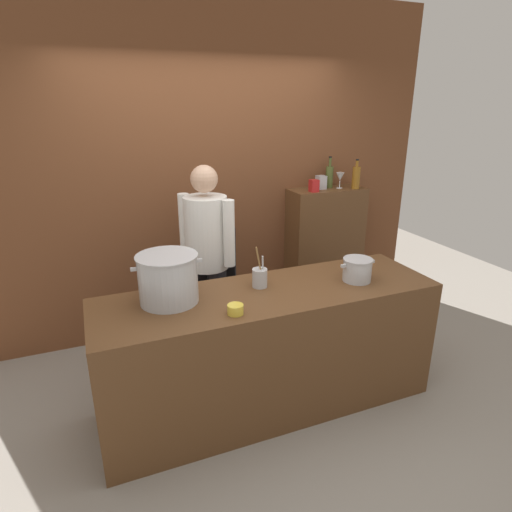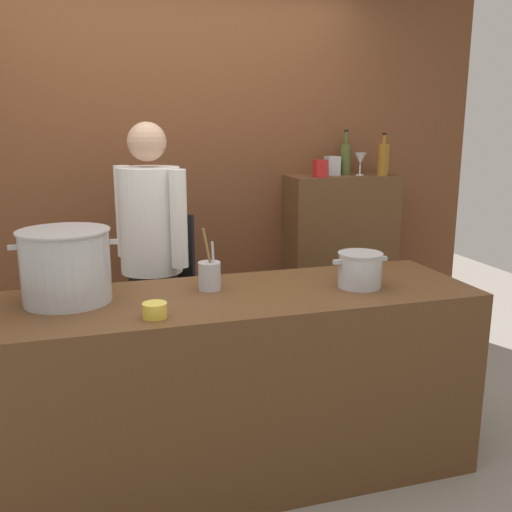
{
  "view_description": "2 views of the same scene",
  "coord_description": "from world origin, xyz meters",
  "px_view_note": "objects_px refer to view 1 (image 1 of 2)",
  "views": [
    {
      "loc": [
        -1.08,
        -2.41,
        2.11
      ],
      "look_at": [
        0.07,
        0.43,
        1.0
      ],
      "focal_mm": 30.14,
      "sensor_mm": 36.0,
      "label": 1
    },
    {
      "loc": [
        -0.56,
        -2.39,
        1.65
      ],
      "look_at": [
        0.29,
        0.43,
        0.96
      ],
      "focal_mm": 39.99,
      "sensor_mm": 36.0,
      "label": 2
    }
  ],
  "objects_px": {
    "butter_jar": "(235,309)",
    "stockpot_small": "(357,270)",
    "stockpot_large": "(168,279)",
    "utensil_crock": "(260,277)",
    "spice_tin_silver": "(321,182)",
    "spice_tin_red": "(314,186)",
    "wine_bottle_olive": "(329,176)",
    "wine_glass_short": "(340,177)",
    "chef": "(207,252)",
    "wine_bottle_amber": "(356,177)"
  },
  "relations": [
    {
      "from": "chef",
      "to": "wine_glass_short",
      "type": "xyz_separation_m",
      "value": [
        1.48,
        0.42,
        0.45
      ]
    },
    {
      "from": "wine_bottle_amber",
      "to": "spice_tin_silver",
      "type": "xyz_separation_m",
      "value": [
        -0.32,
        0.11,
        -0.05
      ]
    },
    {
      "from": "butter_jar",
      "to": "wine_glass_short",
      "type": "bearing_deg",
      "value": 41.24
    },
    {
      "from": "stockpot_small",
      "to": "butter_jar",
      "type": "xyz_separation_m",
      "value": [
        -0.98,
        -0.16,
        -0.05
      ]
    },
    {
      "from": "wine_glass_short",
      "to": "spice_tin_silver",
      "type": "xyz_separation_m",
      "value": [
        -0.19,
        0.04,
        -0.04
      ]
    },
    {
      "from": "spice_tin_silver",
      "to": "spice_tin_red",
      "type": "bearing_deg",
      "value": -143.59
    },
    {
      "from": "butter_jar",
      "to": "chef",
      "type": "bearing_deg",
      "value": 83.8
    },
    {
      "from": "wine_bottle_olive",
      "to": "chef",
      "type": "bearing_deg",
      "value": -160.82
    },
    {
      "from": "chef",
      "to": "stockpot_small",
      "type": "height_order",
      "value": "chef"
    },
    {
      "from": "stockpot_small",
      "to": "spice_tin_red",
      "type": "bearing_deg",
      "value": 76.26
    },
    {
      "from": "wine_glass_short",
      "to": "spice_tin_silver",
      "type": "bearing_deg",
      "value": 169.6
    },
    {
      "from": "wine_bottle_amber",
      "to": "chef",
      "type": "bearing_deg",
      "value": -168.06
    },
    {
      "from": "stockpot_small",
      "to": "wine_bottle_amber",
      "type": "relative_size",
      "value": 0.96
    },
    {
      "from": "butter_jar",
      "to": "stockpot_small",
      "type": "bearing_deg",
      "value": 9.32
    },
    {
      "from": "wine_bottle_amber",
      "to": "wine_glass_short",
      "type": "height_order",
      "value": "wine_bottle_amber"
    },
    {
      "from": "utensil_crock",
      "to": "spice_tin_silver",
      "type": "height_order",
      "value": "spice_tin_silver"
    },
    {
      "from": "chef",
      "to": "spice_tin_silver",
      "type": "bearing_deg",
      "value": -106.78
    },
    {
      "from": "stockpot_large",
      "to": "spice_tin_red",
      "type": "relative_size",
      "value": 3.91
    },
    {
      "from": "stockpot_large",
      "to": "wine_bottle_amber",
      "type": "distance_m",
      "value": 2.3
    },
    {
      "from": "wine_glass_short",
      "to": "spice_tin_silver",
      "type": "height_order",
      "value": "wine_glass_short"
    },
    {
      "from": "stockpot_large",
      "to": "utensil_crock",
      "type": "relative_size",
      "value": 1.53
    },
    {
      "from": "stockpot_large",
      "to": "chef",
      "type": "bearing_deg",
      "value": 55.93
    },
    {
      "from": "butter_jar",
      "to": "spice_tin_red",
      "type": "height_order",
      "value": "spice_tin_red"
    },
    {
      "from": "wine_bottle_olive",
      "to": "spice_tin_silver",
      "type": "bearing_deg",
      "value": -163.12
    },
    {
      "from": "utensil_crock",
      "to": "wine_bottle_amber",
      "type": "distance_m",
      "value": 1.79
    },
    {
      "from": "stockpot_large",
      "to": "spice_tin_red",
      "type": "bearing_deg",
      "value": 32.21
    },
    {
      "from": "wine_bottle_olive",
      "to": "wine_glass_short",
      "type": "height_order",
      "value": "wine_bottle_olive"
    },
    {
      "from": "wine_glass_short",
      "to": "wine_bottle_olive",
      "type": "bearing_deg",
      "value": 139.0
    },
    {
      "from": "wine_bottle_olive",
      "to": "spice_tin_red",
      "type": "height_order",
      "value": "wine_bottle_olive"
    },
    {
      "from": "wine_bottle_amber",
      "to": "wine_glass_short",
      "type": "relative_size",
      "value": 1.85
    },
    {
      "from": "stockpot_large",
      "to": "wine_bottle_olive",
      "type": "distance_m",
      "value": 2.19
    },
    {
      "from": "chef",
      "to": "stockpot_small",
      "type": "distance_m",
      "value": 1.19
    },
    {
      "from": "utensil_crock",
      "to": "spice_tin_silver",
      "type": "relative_size",
      "value": 2.25
    },
    {
      "from": "chef",
      "to": "wine_bottle_olive",
      "type": "xyz_separation_m",
      "value": [
        1.4,
        0.49,
        0.45
      ]
    },
    {
      "from": "butter_jar",
      "to": "wine_bottle_olive",
      "type": "relative_size",
      "value": 0.32
    },
    {
      "from": "stockpot_large",
      "to": "wine_bottle_olive",
      "type": "height_order",
      "value": "wine_bottle_olive"
    },
    {
      "from": "utensil_crock",
      "to": "spice_tin_silver",
      "type": "distance_m",
      "value": 1.61
    },
    {
      "from": "stockpot_large",
      "to": "wine_glass_short",
      "type": "distance_m",
      "value": 2.22
    },
    {
      "from": "stockpot_large",
      "to": "wine_glass_short",
      "type": "relative_size",
      "value": 2.9
    },
    {
      "from": "chef",
      "to": "spice_tin_red",
      "type": "distance_m",
      "value": 1.27
    },
    {
      "from": "utensil_crock",
      "to": "butter_jar",
      "type": "distance_m",
      "value": 0.43
    },
    {
      "from": "wine_bottle_amber",
      "to": "wine_glass_short",
      "type": "bearing_deg",
      "value": 149.65
    },
    {
      "from": "stockpot_large",
      "to": "butter_jar",
      "type": "relative_size",
      "value": 4.51
    },
    {
      "from": "stockpot_small",
      "to": "utensil_crock",
      "type": "relative_size",
      "value": 0.94
    },
    {
      "from": "spice_tin_red",
      "to": "spice_tin_silver",
      "type": "relative_size",
      "value": 0.88
    },
    {
      "from": "chef",
      "to": "wine_glass_short",
      "type": "bearing_deg",
      "value": -110.38
    },
    {
      "from": "wine_bottle_olive",
      "to": "utensil_crock",
      "type": "bearing_deg",
      "value": -136.82
    },
    {
      "from": "chef",
      "to": "wine_bottle_olive",
      "type": "bearing_deg",
      "value": -106.97
    },
    {
      "from": "butter_jar",
      "to": "spice_tin_red",
      "type": "xyz_separation_m",
      "value": [
        1.26,
        1.33,
        0.43
      ]
    },
    {
      "from": "wine_glass_short",
      "to": "butter_jar",
      "type": "bearing_deg",
      "value": -138.76
    }
  ]
}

